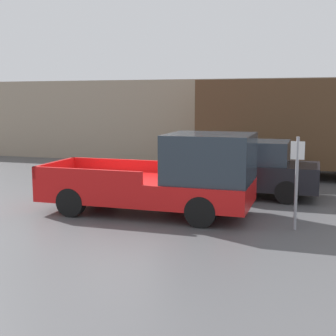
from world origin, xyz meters
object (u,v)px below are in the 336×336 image
Objects in this scene: car at (243,168)px; delivery_truck at (291,126)px; pickup_truck at (169,177)px; parking_sign at (297,178)px.

car is 0.60× the size of delivery_truck.
pickup_truck is 3.16m from parking_sign.
pickup_truck is 0.71× the size of delivery_truck.
delivery_truck is at bearing 94.13° from parking_sign.
delivery_truck is (2.56, 7.10, 0.95)m from pickup_truck.
parking_sign is (1.71, -3.50, 0.35)m from car.
parking_sign is (3.11, -0.50, 0.23)m from pickup_truck.
car is at bearing 64.93° from pickup_truck.
delivery_truck is 7.65m from parking_sign.
parking_sign is at bearing -9.07° from pickup_truck.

